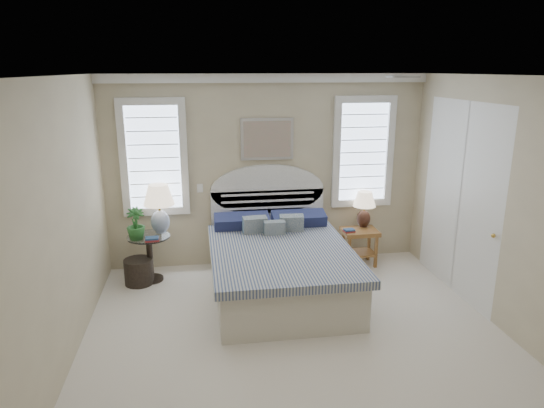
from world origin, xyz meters
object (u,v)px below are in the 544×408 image
Objects in this scene: side_table_left at (150,253)px; lamp_left at (159,203)px; bed at (279,263)px; floor_pot at (139,271)px; lamp_right at (364,205)px; nightstand_right at (360,239)px.

side_table_left is 0.94× the size of lamp_left.
bed is 1.88m from floor_pot.
lamp_right is at bearing 31.06° from bed.
side_table_left is 1.19× the size of nightstand_right.
side_table_left is at bearing 160.26° from bed.
floor_pot is 3.29m from lamp_right.
lamp_right is at bearing 2.22° from lamp_left.
bed is 3.40× the size of lamp_left.
side_table_left is at bearing 30.54° from floor_pot.
bed is at bearing -148.94° from lamp_right.
floor_pot is (-3.10, -0.19, -0.21)m from nightstand_right.
lamp_left is (-2.80, 0.04, 0.65)m from nightstand_right.
floor_pot is at bearing -149.46° from side_table_left.
side_table_left is 0.28m from floor_pot.
lamp_left reaches higher than nightstand_right.
bed reaches higher than nightstand_right.
side_table_left is 1.18× the size of lamp_right.
nightstand_right is 2.87m from lamp_left.
bed is 4.29× the size of nightstand_right.
floor_pot is at bearing 164.32° from bed.
side_table_left is at bearing -175.31° from lamp_right.
nightstand_right is at bearing 28.03° from bed.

